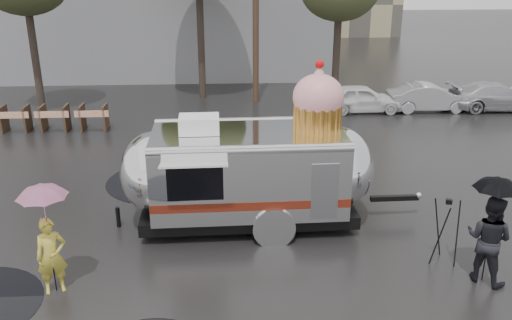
{
  "coord_description": "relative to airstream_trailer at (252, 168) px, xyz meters",
  "views": [
    {
      "loc": [
        1.06,
        -10.67,
        6.36
      ],
      "look_at": [
        1.79,
        1.76,
        1.69
      ],
      "focal_mm": 38.0,
      "sensor_mm": 36.0,
      "label": 1
    }
  ],
  "objects": [
    {
      "name": "person_left",
      "position": [
        -4.13,
        -2.82,
        -0.68
      ],
      "size": [
        0.68,
        0.56,
        1.6
      ],
      "primitive_type": "imported",
      "rotation": [
        0.0,
        0.0,
        0.36
      ],
      "color": "gold",
      "rests_on": "ground"
    },
    {
      "name": "puddles",
      "position": [
        -3.59,
        -0.2,
        -1.47
      ],
      "size": [
        12.58,
        10.49,
        0.01
      ],
      "color": "black",
      "rests_on": "ground"
    },
    {
      "name": "tripod",
      "position": [
        4.1,
        -2.19,
        -0.57
      ],
      "size": [
        0.61,
        0.61,
        1.53
      ],
      "rotation": [
        0.0,
        0.0,
        -0.28
      ],
      "color": "black",
      "rests_on": "ground"
    },
    {
      "name": "barricade_row",
      "position": [
        -7.24,
        8.21,
        -0.96
      ],
      "size": [
        4.3,
        0.8,
        1.0
      ],
      "color": "#473323",
      "rests_on": "ground"
    },
    {
      "name": "parked_cars",
      "position": [
        10.09,
        10.25,
        -0.76
      ],
      "size": [
        13.2,
        1.9,
        1.5
      ],
      "color": "silver",
      "rests_on": "ground"
    },
    {
      "name": "person_right",
      "position": [
        4.7,
        -2.94,
        -0.52
      ],
      "size": [
        1.0,
        1.02,
        1.91
      ],
      "primitive_type": "imported",
      "rotation": [
        0.0,
        0.0,
        2.33
      ],
      "color": "black",
      "rests_on": "ground"
    },
    {
      "name": "ground",
      "position": [
        -1.69,
        -1.75,
        -1.48
      ],
      "size": [
        120.0,
        120.0,
        0.0
      ],
      "primitive_type": "plane",
      "color": "black",
      "rests_on": "ground"
    },
    {
      "name": "airstream_trailer",
      "position": [
        0.0,
        0.0,
        0.0
      ],
      "size": [
        7.83,
        3.05,
        4.21
      ],
      "rotation": [
        0.0,
        0.0,
        0.02
      ],
      "color": "silver",
      "rests_on": "ground"
    },
    {
      "name": "umbrella_black",
      "position": [
        4.7,
        -2.94,
        0.46
      ],
      "size": [
        1.15,
        1.15,
        2.34
      ],
      "color": "black",
      "rests_on": "ground"
    },
    {
      "name": "umbrella_pink",
      "position": [
        -4.13,
        -2.82,
        0.48
      ],
      "size": [
        1.19,
        1.19,
        2.36
      ],
      "color": "pink",
      "rests_on": "ground"
    }
  ]
}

